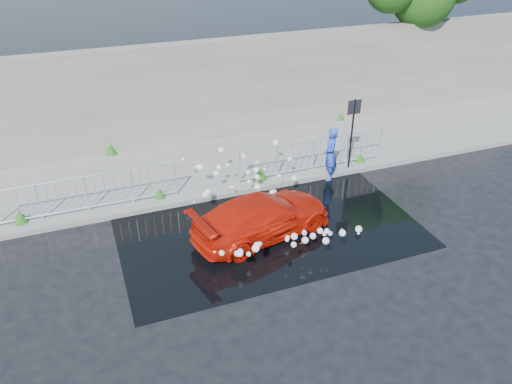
% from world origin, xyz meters
% --- Properties ---
extents(ground, '(90.00, 90.00, 0.00)m').
position_xyz_m(ground, '(0.00, 0.00, 0.00)').
color(ground, black).
rests_on(ground, ground).
extents(pavement, '(30.00, 4.00, 0.15)m').
position_xyz_m(pavement, '(0.00, 5.00, 0.07)').
color(pavement, slate).
rests_on(pavement, ground).
extents(curb, '(30.00, 0.25, 0.16)m').
position_xyz_m(curb, '(0.00, 3.00, 0.08)').
color(curb, slate).
rests_on(curb, ground).
extents(retaining_wall, '(30.00, 0.60, 3.50)m').
position_xyz_m(retaining_wall, '(0.00, 7.20, 1.90)').
color(retaining_wall, '#686457').
rests_on(retaining_wall, pavement).
extents(puddle, '(8.00, 5.00, 0.01)m').
position_xyz_m(puddle, '(0.50, 1.00, 0.01)').
color(puddle, black).
rests_on(puddle, ground).
extents(sign_post, '(0.45, 0.06, 2.50)m').
position_xyz_m(sign_post, '(4.20, 3.10, 1.72)').
color(sign_post, black).
rests_on(sign_post, ground).
extents(railing_left, '(5.05, 0.05, 1.10)m').
position_xyz_m(railing_left, '(-4.00, 3.35, 0.74)').
color(railing_left, silver).
rests_on(railing_left, pavement).
extents(railing_right, '(5.05, 0.05, 1.10)m').
position_xyz_m(railing_right, '(3.00, 3.35, 0.74)').
color(railing_right, silver).
rests_on(railing_right, pavement).
extents(weeds, '(12.17, 3.93, 0.40)m').
position_xyz_m(weeds, '(-0.39, 4.52, 0.33)').
color(weeds, '#1D5717').
rests_on(weeds, pavement).
extents(water_spray, '(3.56, 5.65, 1.04)m').
position_xyz_m(water_spray, '(0.41, 1.14, 0.73)').
color(water_spray, white).
rests_on(water_spray, ground).
extents(red_car, '(4.14, 2.42, 1.13)m').
position_xyz_m(red_car, '(0.24, 0.75, 0.56)').
color(red_car, red).
rests_on(red_car, ground).
extents(person, '(0.60, 0.73, 1.74)m').
position_xyz_m(person, '(3.37, 2.90, 0.87)').
color(person, blue).
rests_on(person, ground).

